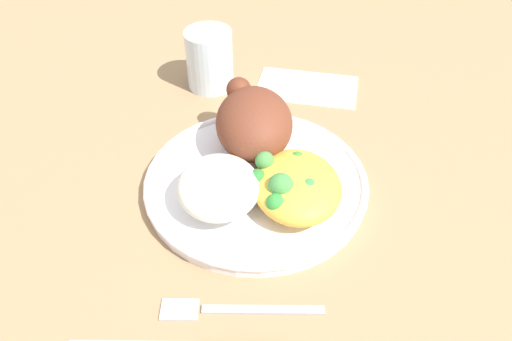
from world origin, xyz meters
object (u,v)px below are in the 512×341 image
object	(u,v)px
fork	(229,309)
rice_pile	(219,187)
napkin	(307,87)
roasted_chicken	(251,122)
water_glass	(209,59)
mac_cheese_with_broccoli	(295,185)
plate	(256,182)

from	to	relation	value
fork	rice_pile	bearing A→B (deg)	4.41
rice_pile	napkin	world-z (taller)	rice_pile
roasted_chicken	fork	distance (m)	0.22
roasted_chicken	water_glass	xyz separation A→B (m)	(0.16, 0.05, -0.01)
napkin	rice_pile	bearing A→B (deg)	152.80
fork	roasted_chicken	bearing A→B (deg)	-7.20
water_glass	rice_pile	bearing A→B (deg)	-176.35
mac_cheese_with_broccoli	water_glass	world-z (taller)	water_glass
napkin	fork	bearing A→B (deg)	162.67
plate	water_glass	bearing A→B (deg)	14.61
plate	fork	world-z (taller)	plate
water_glass	fork	bearing A→B (deg)	-176.10
plate	rice_pile	xyz separation A→B (m)	(-0.04, 0.04, 0.03)
roasted_chicken	fork	bearing A→B (deg)	172.80
fork	plate	bearing A→B (deg)	-10.99
roasted_chicken	mac_cheese_with_broccoli	xyz separation A→B (m)	(-0.09, -0.04, -0.02)
roasted_chicken	plate	bearing A→B (deg)	-176.15
roasted_chicken	water_glass	bearing A→B (deg)	18.15
fork	water_glass	world-z (taller)	water_glass
plate	mac_cheese_with_broccoli	size ratio (longest dim) A/B	2.25
roasted_chicken	napkin	bearing A→B (deg)	-30.32
roasted_chicken	rice_pile	size ratio (longest dim) A/B	1.28
water_glass	mac_cheese_with_broccoli	bearing A→B (deg)	-159.09
plate	roasted_chicken	xyz separation A→B (m)	(0.05, 0.00, 0.04)
plate	rice_pile	distance (m)	0.06
fork	mac_cheese_with_broccoli	bearing A→B (deg)	-29.55
plate	water_glass	world-z (taller)	water_glass
plate	roasted_chicken	world-z (taller)	roasted_chicken
fork	napkin	xyz separation A→B (m)	(0.35, -0.11, -0.00)
napkin	roasted_chicken	bearing A→B (deg)	149.68
napkin	mac_cheese_with_broccoli	bearing A→B (deg)	169.90
napkin	plate	bearing A→B (deg)	157.96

